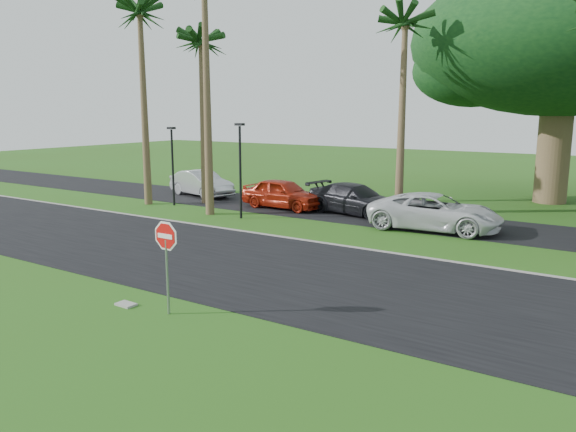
# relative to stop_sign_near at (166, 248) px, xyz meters

# --- Properties ---
(ground) EXTENTS (120.00, 120.00, 0.00)m
(ground) POSITION_rel_stop_sign_near_xyz_m (-0.50, 3.00, -1.77)
(ground) COLOR #2D5816
(ground) RESTS_ON ground
(road) EXTENTS (120.00, 8.00, 0.02)m
(road) POSITION_rel_stop_sign_near_xyz_m (-0.50, 5.00, -1.76)
(road) COLOR black
(road) RESTS_ON ground
(parking_strip) EXTENTS (120.00, 5.00, 0.02)m
(parking_strip) POSITION_rel_stop_sign_near_xyz_m (-0.50, 15.50, -1.76)
(parking_strip) COLOR black
(parking_strip) RESTS_ON ground
(curb) EXTENTS (120.00, 0.12, 0.06)m
(curb) POSITION_rel_stop_sign_near_xyz_m (-0.50, 9.05, -1.74)
(curb) COLOR gray
(curb) RESTS_ON ground
(stop_sign_near) EXTENTS (1.05, 0.07, 2.62)m
(stop_sign_near) POSITION_rel_stop_sign_near_xyz_m (0.00, 0.00, 0.00)
(stop_sign_near) COLOR gray
(stop_sign_near) RESTS_ON ground
(palm_left_far) EXTENTS (5.00, 5.00, 11.50)m
(palm_left_far) POSITION_rel_stop_sign_near_xyz_m (-13.50, 12.00, 8.36)
(palm_left_far) COLOR brown
(palm_left_far) RESTS_ON ground
(palm_left_mid) EXTENTS (5.00, 5.00, 10.00)m
(palm_left_mid) POSITION_rel_stop_sign_near_xyz_m (-11.00, 14.00, 6.90)
(palm_left_mid) COLOR brown
(palm_left_mid) RESTS_ON ground
(palm_center) EXTENTS (5.00, 5.00, 10.50)m
(palm_center) POSITION_rel_stop_sign_near_xyz_m (-0.50, 17.00, 7.39)
(palm_center) COLOR brown
(palm_center) RESTS_ON ground
(canopy_tree) EXTENTS (16.50, 16.50, 13.12)m
(canopy_tree) POSITION_rel_stop_sign_near_xyz_m (5.50, 25.00, 7.17)
(canopy_tree) COLOR brown
(canopy_tree) RESTS_ON ground
(streetlight_left) EXTENTS (0.45, 0.25, 4.34)m
(streetlight_left) POSITION_rel_stop_sign_near_xyz_m (-12.00, 12.50, 0.72)
(streetlight_left) COLOR black
(streetlight_left) RESTS_ON ground
(streetlight_right) EXTENTS (0.45, 0.25, 4.64)m
(streetlight_right) POSITION_rel_stop_sign_near_xyz_m (-6.50, 11.50, 0.88)
(streetlight_right) COLOR black
(streetlight_right) RESTS_ON ground
(car_silver) EXTENTS (5.00, 2.72, 1.56)m
(car_silver) POSITION_rel_stop_sign_near_xyz_m (-12.95, 15.88, -0.99)
(car_silver) COLOR silver
(car_silver) RESTS_ON ground
(car_red) EXTENTS (4.77, 2.06, 1.60)m
(car_red) POSITION_rel_stop_sign_near_xyz_m (-6.29, 14.94, -0.97)
(car_red) COLOR #A5200D
(car_red) RESTS_ON ground
(car_dark) EXTENTS (5.58, 3.09, 1.53)m
(car_dark) POSITION_rel_stop_sign_near_xyz_m (-2.28, 15.53, -1.01)
(car_dark) COLOR black
(car_dark) RESTS_ON ground
(car_minivan) EXTENTS (5.98, 3.14, 1.60)m
(car_minivan) POSITION_rel_stop_sign_near_xyz_m (2.42, 13.98, -0.97)
(car_minivan) COLOR silver
(car_minivan) RESTS_ON ground
(utility_slab) EXTENTS (0.56, 0.37, 0.06)m
(utility_slab) POSITION_rel_stop_sign_near_xyz_m (-1.45, -0.18, -1.74)
(utility_slab) COLOR gray
(utility_slab) RESTS_ON ground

